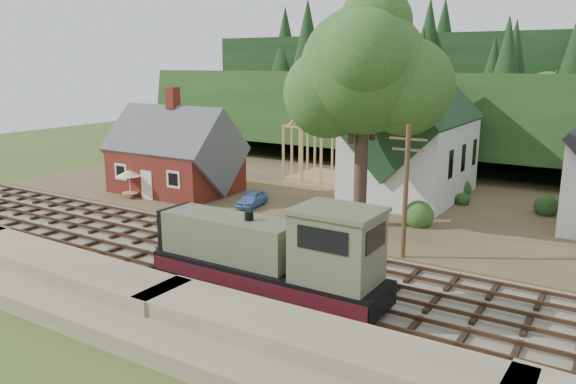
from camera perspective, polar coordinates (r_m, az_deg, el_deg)
The scene contains 16 objects.
ground at distance 32.32m, azimuth -3.63°, elevation -7.53°, with size 140.00×140.00×0.00m, color #384C1E.
embankment at distance 26.46m, azimuth -14.67°, elevation -12.81°, with size 64.00×5.00×1.60m, color #7F7259.
railroad_bed at distance 32.30m, azimuth -3.63°, elevation -7.40°, with size 64.00×11.00×0.16m, color #726B5B.
village_flat at distance 47.42m, azimuth 9.12°, elevation -0.77°, with size 64.00×26.00×0.30m, color brown.
hillside at distance 69.78m, azimuth 16.88°, elevation 3.14°, with size 70.00×28.00×8.00m, color #1E3F19.
ridge at distance 85.17m, azimuth 19.77°, elevation 4.64°, with size 80.00×20.00×12.00m, color black.
depot at distance 49.66m, azimuth -11.36°, elevation 3.37°, with size 10.80×7.41×9.00m.
church at distance 47.33m, azimuth 12.38°, elevation 5.27°, with size 8.40×15.17×13.00m.
timber_frame at distance 52.85m, azimuth 4.95°, elevation 4.21°, with size 8.20×6.20×6.99m.
lattice_tower at distance 57.65m, azimuth 7.87°, elevation 11.63°, with size 3.20×3.20×12.12m.
big_tree at distance 37.96m, azimuth 7.96°, elevation 11.22°, with size 10.90×8.40×14.70m.
telegraph_pole_near at distance 32.39m, azimuth 11.87°, elevation 0.10°, with size 2.20×0.28×8.00m.
locomotive at distance 27.40m, azimuth -1.39°, elevation -6.57°, with size 12.20×3.05×4.87m.
car_blue at distance 44.00m, azimuth -3.68°, elevation -0.67°, with size 1.49×3.70×1.26m, color #5C86C6.
car_green at distance 51.11m, azimuth -14.69°, elevation 0.79°, with size 1.19×3.42×1.13m, color #78A06E.
patio_set at distance 48.19m, azimuth -15.85°, elevation 1.74°, with size 2.12×2.12×2.36m.
Camera 1 is at (17.73, -24.53, 11.36)m, focal length 35.00 mm.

